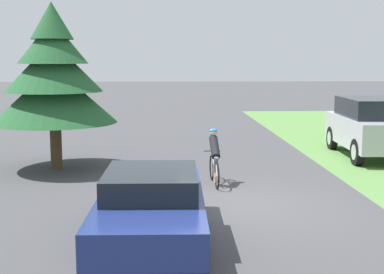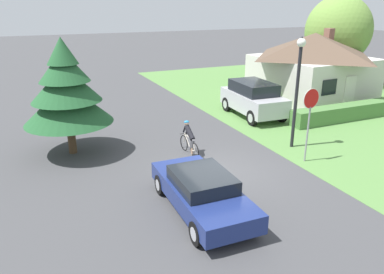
{
  "view_description": "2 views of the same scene",
  "coord_description": "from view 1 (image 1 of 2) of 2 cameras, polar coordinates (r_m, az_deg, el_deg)",
  "views": [
    {
      "loc": [
        -1.44,
        -11.42,
        3.2
      ],
      "look_at": [
        -0.87,
        1.62,
        1.32
      ],
      "focal_mm": 50.0,
      "sensor_mm": 36.0,
      "label": 1
    },
    {
      "loc": [
        -6.18,
        -11.4,
        6.12
      ],
      "look_at": [
        -0.53,
        1.28,
        1.11
      ],
      "focal_mm": 35.0,
      "sensor_mm": 36.0,
      "label": 2
    }
  ],
  "objects": [
    {
      "name": "ground_plane",
      "position": [
        11.95,
        4.54,
        -7.37
      ],
      "size": [
        140.0,
        140.0,
        0.0
      ],
      "primitive_type": "plane",
      "color": "#424244"
    },
    {
      "name": "sedan_left_lane",
      "position": [
        9.57,
        -4.34,
        -7.22
      ],
      "size": [
        1.95,
        4.55,
        1.29
      ],
      "rotation": [
        0.0,
        0.0,
        1.55
      ],
      "color": "navy",
      "rests_on": "ground"
    },
    {
      "name": "cyclist",
      "position": [
        13.88,
        2.4,
        -2.23
      ],
      "size": [
        0.44,
        1.73,
        1.45
      ],
      "rotation": [
        0.0,
        0.0,
        1.62
      ],
      "color": "black",
      "rests_on": "ground"
    },
    {
      "name": "parked_suv_right",
      "position": [
        18.74,
        18.6,
        1.1
      ],
      "size": [
        2.22,
        4.52,
        1.96
      ],
      "rotation": [
        0.0,
        0.0,
        1.52
      ],
      "color": "#B7B7BC",
      "rests_on": "ground"
    },
    {
      "name": "conifer_tall_near",
      "position": [
        16.14,
        -14.55,
        6.23
      ],
      "size": [
        3.63,
        3.63,
        4.87
      ],
      "color": "#4C3823",
      "rests_on": "ground"
    }
  ]
}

